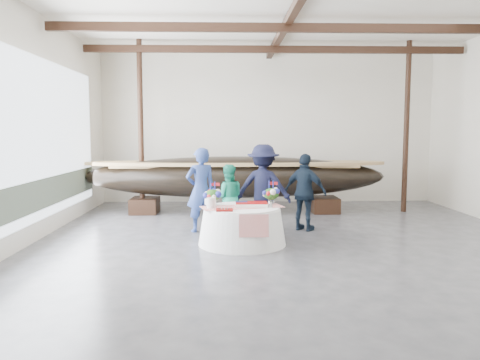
{
  "coord_description": "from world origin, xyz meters",
  "views": [
    {
      "loc": [
        -1.26,
        -8.28,
        2.13
      ],
      "look_at": [
        -0.97,
        1.87,
        1.09
      ],
      "focal_mm": 35.0,
      "sensor_mm": 36.0,
      "label": 1
    }
  ],
  "objects": [
    {
      "name": "guest_man_left",
      "position": [
        -0.47,
        1.83,
        0.93
      ],
      "size": [
        1.32,
        0.93,
        1.87
      ],
      "primitive_type": "imported",
      "rotation": [
        0.0,
        0.0,
        2.93
      ],
      "color": "black",
      "rests_on": "ground"
    },
    {
      "name": "longboat_display",
      "position": [
        -1.05,
        4.04,
        0.95
      ],
      "size": [
        7.97,
        1.59,
        1.49
      ],
      "color": "black",
      "rests_on": "ground"
    },
    {
      "name": "banquet_table",
      "position": [
        -0.97,
        0.47,
        0.36
      ],
      "size": [
        1.66,
        1.66,
        0.72
      ],
      "color": "white",
      "rests_on": "ground"
    },
    {
      "name": "tabletop_items",
      "position": [
        -1.01,
        0.65,
        0.87
      ],
      "size": [
        1.63,
        1.04,
        0.4
      ],
      "color": "red",
      "rests_on": "banquet_table"
    },
    {
      "name": "wall_left",
      "position": [
        -5.0,
        0.0,
        2.25
      ],
      "size": [
        0.02,
        12.0,
        4.5
      ],
      "primitive_type": "cube",
      "color": "silver",
      "rests_on": "ground"
    },
    {
      "name": "guest_woman_teal",
      "position": [
        -1.24,
        1.77,
        0.72
      ],
      "size": [
        0.74,
        0.6,
        1.44
      ],
      "primitive_type": "imported",
      "rotation": [
        0.0,
        0.0,
        3.22
      ],
      "color": "#1E9C79",
      "rests_on": "ground"
    },
    {
      "name": "guest_man_right",
      "position": [
        0.43,
        1.68,
        0.83
      ],
      "size": [
        1.03,
        0.9,
        1.67
      ],
      "primitive_type": "imported",
      "rotation": [
        0.0,
        0.0,
        2.53
      ],
      "color": "black",
      "rests_on": "ground"
    },
    {
      "name": "guest_woman_blue",
      "position": [
        -1.82,
        1.65,
        0.9
      ],
      "size": [
        0.77,
        0.65,
        1.8
      ],
      "primitive_type": "imported",
      "rotation": [
        0.0,
        0.0,
        3.54
      ],
      "color": "navy",
      "rests_on": "ground"
    },
    {
      "name": "open_bay",
      "position": [
        -4.95,
        1.0,
        1.83
      ],
      "size": [
        0.03,
        7.0,
        3.2
      ],
      "color": "silver",
      "rests_on": "ground"
    },
    {
      "name": "pavilion_structure",
      "position": [
        0.0,
        0.72,
        4.0
      ],
      "size": [
        9.8,
        11.76,
        4.5
      ],
      "color": "black",
      "rests_on": "ground"
    },
    {
      "name": "floor",
      "position": [
        0.0,
        0.0,
        0.0
      ],
      "size": [
        10.0,
        12.0,
        0.01
      ],
      "primitive_type": "cube",
      "color": "#3D3D42",
      "rests_on": "ground"
    },
    {
      "name": "wall_back",
      "position": [
        0.0,
        6.0,
        2.25
      ],
      "size": [
        10.0,
        0.02,
        4.5
      ],
      "primitive_type": "cube",
      "color": "silver",
      "rests_on": "ground"
    }
  ]
}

